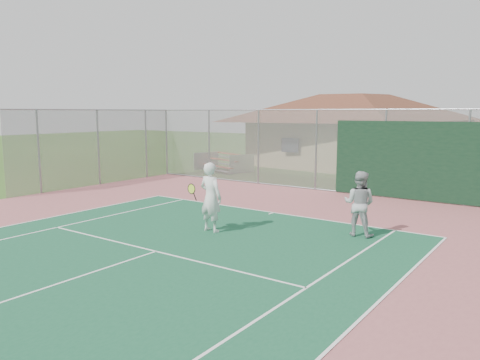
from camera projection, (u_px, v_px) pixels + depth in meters
name	position (u px, v px, depth m)	size (l,w,h in m)	color
back_fence	(387.00, 156.00, 18.48)	(20.08, 0.11, 3.53)	gray
side_fence_left	(98.00, 148.00, 21.85)	(0.08, 9.00, 3.50)	gray
clubhouse	(354.00, 124.00, 28.69)	(13.06, 9.42, 5.30)	tan
bleachers	(223.00, 162.00, 27.02)	(3.23, 2.43, 1.03)	#A54226
player_white_front	(211.00, 198.00, 13.22)	(0.99, 0.60, 1.98)	silver
player_grey_back	(359.00, 204.00, 12.79)	(0.92, 0.74, 1.79)	#A4A7A9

